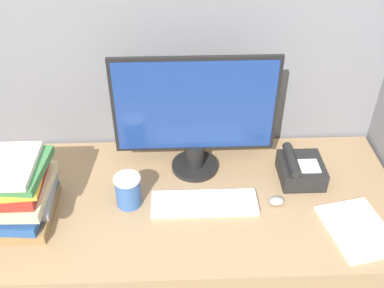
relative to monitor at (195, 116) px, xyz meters
name	(u,v)px	position (x,y,z in m)	size (l,w,h in m)	color
cubicle_panel_rear	(185,115)	(-0.03, 0.22, -0.14)	(2.03, 0.04, 1.69)	slate
desk	(188,260)	(-0.03, -0.18, -0.62)	(1.63, 0.74, 0.73)	#937551
monitor	(195,116)	(0.00, 0.00, 0.00)	(0.62, 0.19, 0.50)	black
keyboard	(204,203)	(0.03, -0.22, -0.24)	(0.40, 0.13, 0.02)	silver
mouse	(277,201)	(0.30, -0.23, -0.24)	(0.06, 0.04, 0.03)	gray
coffee_cup	(128,191)	(-0.25, -0.20, -0.19)	(0.10, 0.10, 0.13)	#335999
book_stack	(18,191)	(-0.63, -0.25, -0.14)	(0.25, 0.30, 0.24)	olive
desk_telephone	(300,169)	(0.41, -0.08, -0.21)	(0.17, 0.18, 0.11)	black
paper_pile	(358,229)	(0.56, -0.37, -0.25)	(0.25, 0.30, 0.01)	white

